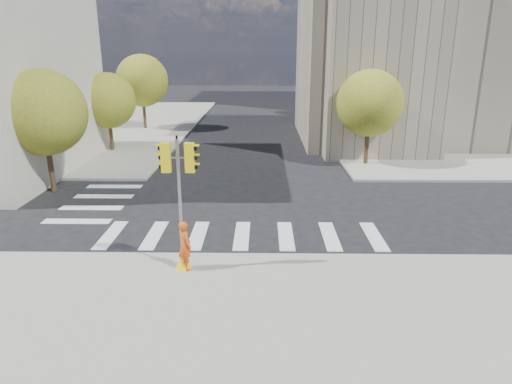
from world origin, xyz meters
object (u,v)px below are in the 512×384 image
photographer (185,245)px  lamp_near (365,89)px  lamp_far (335,78)px  traffic_signal (181,215)px

photographer → lamp_near: bearing=-66.1°
lamp_near → lamp_far: (0.00, 14.00, 0.00)m
traffic_signal → photographer: traffic_signal is taller
lamp_far → lamp_near: bearing=-90.0°
lamp_near → photographer: (-9.86, -19.27, -3.57)m
lamp_near → traffic_signal: lamp_near is taller
lamp_near → lamp_far: 14.00m
lamp_near → photographer: bearing=-117.1°
lamp_near → photographer: size_ratio=4.71×
traffic_signal → lamp_far: bearing=73.5°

